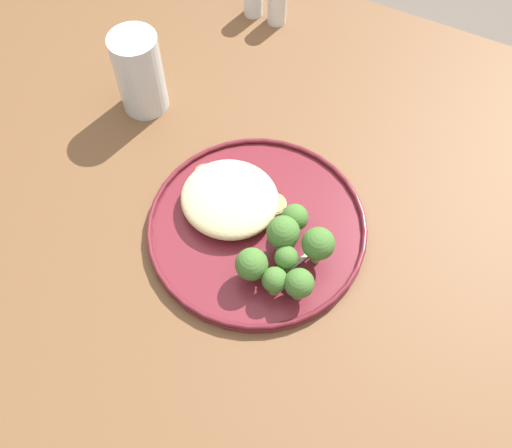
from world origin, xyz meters
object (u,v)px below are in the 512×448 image
object	(u,v)px
broccoli_floret_split_head	(299,284)
broccoli_floret_rear_charred	(283,233)
seared_scallop_large_seared	(202,198)
seared_scallop_tilted_round	(225,199)
water_glass	(140,77)
seared_scallop_rear_pale	(205,174)
broccoli_floret_small_sprig	(286,258)
broccoli_floret_tall_stalk	(252,265)
broccoli_floret_near_rim	(318,244)
seared_scallop_half_hidden	(273,206)
broccoli_floret_right_tilted	(275,281)
dinner_plate	(256,228)
seared_scallop_tiny_bay	(245,203)
broccoli_floret_beside_noodles	(295,218)
salt_shaker	(277,5)
seared_scallop_front_small	(223,182)

from	to	relation	value
broccoli_floret_split_head	broccoli_floret_rear_charred	bearing A→B (deg)	-47.63
seared_scallop_large_seared	seared_scallop_tilted_round	bearing A→B (deg)	-152.15
water_glass	seared_scallop_rear_pale	bearing A→B (deg)	150.33
seared_scallop_tilted_round	seared_scallop_rear_pale	bearing A→B (deg)	-27.86
seared_scallop_rear_pale	broccoli_floret_small_sprig	bearing A→B (deg)	154.10
broccoli_floret_tall_stalk	broccoli_floret_rear_charred	size ratio (longest dim) A/B	0.85
broccoli_floret_near_rim	broccoli_floret_rear_charred	world-z (taller)	broccoli_floret_rear_charred
seared_scallop_tilted_round	seared_scallop_half_hidden	distance (m)	0.07
broccoli_floret_right_tilted	broccoli_floret_small_sprig	bearing A→B (deg)	-90.65
broccoli_floret_near_rim	broccoli_floret_split_head	bearing A→B (deg)	90.09
water_glass	broccoli_floret_tall_stalk	bearing A→B (deg)	145.48
dinner_plate	seared_scallop_tiny_bay	xyz separation A→B (m)	(0.03, -0.02, 0.01)
dinner_plate	seared_scallop_tiny_bay	bearing A→B (deg)	-39.52
seared_scallop_rear_pale	broccoli_floret_rear_charred	size ratio (longest dim) A/B	0.44
broccoli_floret_split_head	water_glass	world-z (taller)	water_glass
dinner_plate	seared_scallop_rear_pale	bearing A→B (deg)	-21.57
broccoli_floret_beside_noodles	salt_shaker	world-z (taller)	salt_shaker
seared_scallop_large_seared	broccoli_floret_right_tilted	distance (m)	0.16
broccoli_floret_split_head	broccoli_floret_small_sprig	size ratio (longest dim) A/B	1.06
dinner_plate	seared_scallop_large_seared	xyz separation A→B (m)	(0.08, -0.00, 0.01)
seared_scallop_tilted_round	broccoli_floret_tall_stalk	bearing A→B (deg)	135.13
seared_scallop_tilted_round	dinner_plate	bearing A→B (deg)	163.80
broccoli_floret_beside_noodles	salt_shaker	distance (m)	0.41
broccoli_floret_tall_stalk	water_glass	bearing A→B (deg)	-34.52
broccoli_floret_split_head	broccoli_floret_tall_stalk	distance (m)	0.06
seared_scallop_half_hidden	water_glass	world-z (taller)	water_glass
broccoli_floret_tall_stalk	salt_shaker	size ratio (longest dim) A/B	0.80
broccoli_floret_small_sprig	broccoli_floret_rear_charred	xyz separation A→B (m)	(0.02, -0.03, 0.01)
seared_scallop_front_small	seared_scallop_rear_pale	xyz separation A→B (m)	(0.03, -0.00, -0.00)
seared_scallop_tilted_round	seared_scallop_rear_pale	distance (m)	0.05
broccoli_floret_rear_charred	dinner_plate	bearing A→B (deg)	-16.25
seared_scallop_tilted_round	seared_scallop_half_hidden	size ratio (longest dim) A/B	0.72
water_glass	seared_scallop_tilted_round	bearing A→B (deg)	150.72
dinner_plate	seared_scallop_large_seared	world-z (taller)	seared_scallop_large_seared
seared_scallop_half_hidden	broccoli_floret_small_sprig	world-z (taller)	broccoli_floret_small_sprig
seared_scallop_tiny_bay	broccoli_floret_small_sprig	distance (m)	0.11
seared_scallop_large_seared	broccoli_floret_small_sprig	size ratio (longest dim) A/B	0.64
seared_scallop_rear_pale	seared_scallop_half_hidden	world-z (taller)	same
broccoli_floret_small_sprig	broccoli_floret_tall_stalk	xyz separation A→B (m)	(0.03, 0.03, 0.00)
broccoli_floret_beside_noodles	broccoli_floret_near_rim	bearing A→B (deg)	147.28
broccoli_floret_near_rim	salt_shaker	size ratio (longest dim) A/B	0.93
dinner_plate	broccoli_floret_right_tilted	distance (m)	0.10
broccoli_floret_near_rim	seared_scallop_tilted_round	bearing A→B (deg)	-9.28
broccoli_floret_beside_noodles	broccoli_floret_split_head	world-z (taller)	broccoli_floret_split_head
seared_scallop_half_hidden	broccoli_floret_tall_stalk	bearing A→B (deg)	100.51
salt_shaker	broccoli_floret_near_rim	bearing A→B (deg)	121.93
broccoli_floret_split_head	water_glass	xyz separation A→B (m)	(0.34, -0.19, 0.01)
broccoli_floret_small_sprig	salt_shaker	bearing A→B (deg)	-62.92
salt_shaker	seared_scallop_half_hidden	bearing A→B (deg)	115.09
seared_scallop_large_seared	broccoli_floret_split_head	xyz separation A→B (m)	(-0.17, 0.06, 0.02)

